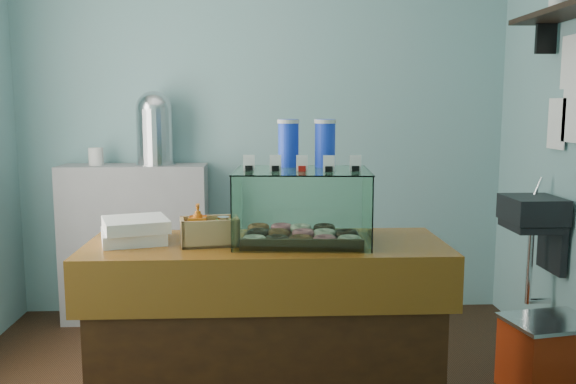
{
  "coord_description": "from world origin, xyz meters",
  "views": [
    {
      "loc": [
        -0.03,
        -2.91,
        1.5
      ],
      "look_at": [
        0.1,
        -0.15,
        1.11
      ],
      "focal_mm": 38.0,
      "sensor_mm": 36.0,
      "label": 1
    }
  ],
  "objects": [
    {
      "name": "room_shell",
      "position": [
        0.03,
        0.01,
        1.71
      ],
      "size": [
        3.54,
        3.04,
        2.82
      ],
      "color": "#76ACAC",
      "rests_on": "ground"
    },
    {
      "name": "counter",
      "position": [
        0.0,
        -0.25,
        0.46
      ],
      "size": [
        1.6,
        0.6,
        0.9
      ],
      "color": "#3F200C",
      "rests_on": "ground"
    },
    {
      "name": "back_shelf",
      "position": [
        -0.9,
        1.32,
        0.55
      ],
      "size": [
        1.0,
        0.32,
        1.1
      ],
      "primitive_type": "cube",
      "color": "gray",
      "rests_on": "ground"
    },
    {
      "name": "display_case",
      "position": [
        0.16,
        -0.21,
        1.07
      ],
      "size": [
        0.62,
        0.48,
        0.54
      ],
      "rotation": [
        0.0,
        0.0,
        -0.07
      ],
      "color": "#341F0F",
      "rests_on": "counter"
    },
    {
      "name": "condiment_crate",
      "position": [
        -0.26,
        -0.29,
        0.97
      ],
      "size": [
        0.27,
        0.19,
        0.18
      ],
      "rotation": [
        0.0,
        0.0,
        0.17
      ],
      "color": "tan",
      "rests_on": "counter"
    },
    {
      "name": "pastry_boxes",
      "position": [
        -0.59,
        -0.22,
        0.95
      ],
      "size": [
        0.35,
        0.35,
        0.11
      ],
      "rotation": [
        0.0,
        0.0,
        0.28
      ],
      "color": "silver",
      "rests_on": "counter"
    },
    {
      "name": "coffee_urn",
      "position": [
        -0.74,
        1.31,
        1.37
      ],
      "size": [
        0.27,
        0.27,
        0.51
      ],
      "color": "silver",
      "rests_on": "back_shelf"
    },
    {
      "name": "red_cooler",
      "position": [
        1.49,
        0.08,
        0.2
      ],
      "size": [
        0.51,
        0.42,
        0.4
      ],
      "rotation": [
        0.0,
        0.0,
        0.19
      ],
      "color": "red",
      "rests_on": "ground"
    }
  ]
}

